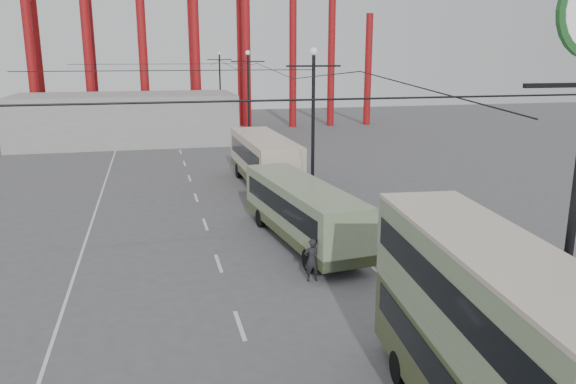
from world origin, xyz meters
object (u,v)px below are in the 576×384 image
object	(u,v)px
single_decker_cream	(264,158)
pedestrian	(312,260)
double_decker_bus	(485,334)
single_decker_green	(301,210)

from	to	relation	value
single_decker_cream	pedestrian	world-z (taller)	single_decker_cream
double_decker_bus	single_decker_cream	distance (m)	27.33
single_decker_green	pedestrian	world-z (taller)	single_decker_green
single_decker_green	pedestrian	distance (m)	4.83
single_decker_cream	pedestrian	distance (m)	17.14
single_decker_green	pedestrian	size ratio (longest dim) A/B	5.99
double_decker_bus	pedestrian	size ratio (longest dim) A/B	5.29
double_decker_bus	single_decker_cream	world-z (taller)	double_decker_bus
pedestrian	single_decker_green	bearing A→B (deg)	-99.02
single_decker_green	pedestrian	bearing A→B (deg)	-106.78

